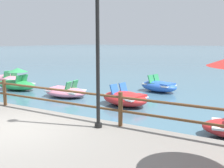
% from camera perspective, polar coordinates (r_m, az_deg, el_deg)
% --- Properties ---
extents(ground_plane, '(200.00, 200.00, 0.00)m').
position_cam_1_polar(ground_plane, '(45.17, 22.77, 5.11)').
color(ground_plane, '#477084').
extents(dock_railing, '(23.92, 0.12, 0.95)m').
position_cam_1_polar(dock_railing, '(8.68, -12.18, -2.60)').
color(dock_railing, brown).
rests_on(dock_railing, promenade_dock).
extents(lamp_post, '(0.28, 0.28, 4.55)m').
position_cam_1_polar(lamp_post, '(7.00, -3.11, 12.38)').
color(lamp_post, black).
rests_on(lamp_post, promenade_dock).
extents(pedal_boat_0, '(2.44, 1.89, 0.90)m').
position_cam_1_polar(pedal_boat_0, '(11.41, 2.77, -3.02)').
color(pedal_boat_0, red).
rests_on(pedal_boat_0, ground).
extents(pedal_boat_4, '(2.36, 1.70, 0.89)m').
position_cam_1_polar(pedal_boat_4, '(14.62, 9.95, -0.43)').
color(pedal_boat_4, blue).
rests_on(pedal_boat_4, ground).
extents(pedal_boat_5, '(2.63, 1.78, 0.83)m').
position_cam_1_polar(pedal_boat_5, '(18.77, -21.20, 1.07)').
color(pedal_boat_5, pink).
rests_on(pedal_boat_5, ground).
extents(pedal_boat_6, '(2.48, 1.35, 1.24)m').
position_cam_1_polar(pedal_boat_6, '(15.78, -19.62, 0.23)').
color(pedal_boat_6, green).
rests_on(pedal_boat_6, ground).
extents(pedal_boat_7, '(2.29, 1.56, 0.81)m').
position_cam_1_polar(pedal_boat_7, '(13.31, -9.87, -1.63)').
color(pedal_boat_7, pink).
rests_on(pedal_boat_7, ground).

